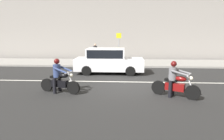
# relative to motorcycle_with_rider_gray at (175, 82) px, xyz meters

# --- Properties ---
(ground_plane) EXTENTS (80.00, 80.00, 0.00)m
(ground_plane) POSITION_rel_motorcycle_with_rider_gray_xyz_m (-2.04, 1.70, -0.64)
(ground_plane) COLOR black
(sidewalk_slab) EXTENTS (40.00, 4.40, 0.14)m
(sidewalk_slab) POSITION_rel_motorcycle_with_rider_gray_xyz_m (-2.04, 9.70, -0.57)
(sidewalk_slab) COLOR gray
(sidewalk_slab) RESTS_ON ground_plane
(lane_marking_stripe) EXTENTS (18.00, 0.14, 0.01)m
(lane_marking_stripe) POSITION_rel_motorcycle_with_rider_gray_xyz_m (-2.45, 2.60, -0.63)
(lane_marking_stripe) COLOR silver
(lane_marking_stripe) RESTS_ON ground_plane
(motorcycle_with_rider_gray) EXTENTS (1.86, 1.14, 1.55)m
(motorcycle_with_rider_gray) POSITION_rel_motorcycle_with_rider_gray_xyz_m (0.00, 0.00, 0.00)
(motorcycle_with_rider_gray) COLOR black
(motorcycle_with_rider_gray) RESTS_ON ground_plane
(motorcycle_with_rider_denim_blue) EXTENTS (1.98, 0.87, 1.58)m
(motorcycle_with_rider_denim_blue) POSITION_rel_motorcycle_with_rider_gray_xyz_m (-5.11, 0.32, 0.01)
(motorcycle_with_rider_denim_blue) COLOR black
(motorcycle_with_rider_denim_blue) RESTS_ON ground_plane
(parked_sedan_white) EXTENTS (4.58, 1.82, 1.72)m
(parked_sedan_white) POSITION_rel_motorcycle_with_rider_gray_xyz_m (-3.26, 5.06, 0.25)
(parked_sedan_white) COLOR silver
(parked_sedan_white) RESTS_ON ground_plane
(street_sign_post) EXTENTS (0.44, 0.08, 2.63)m
(street_sign_post) POSITION_rel_motorcycle_with_rider_gray_xyz_m (-2.64, 9.38, 1.09)
(street_sign_post) COLOR gray
(street_sign_post) RESTS_ON sidewalk_slab
(pedestrian_bystander) EXTENTS (0.34, 0.34, 1.68)m
(pedestrian_bystander) POSITION_rel_motorcycle_with_rider_gray_xyz_m (-4.74, 9.34, 0.48)
(pedestrian_bystander) COLOR black
(pedestrian_bystander) RESTS_ON sidewalk_slab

